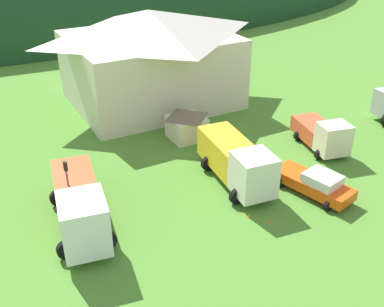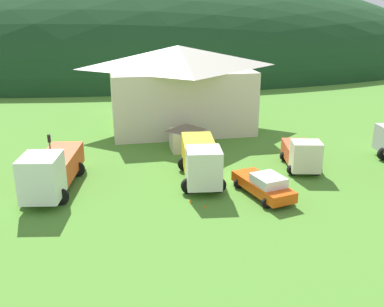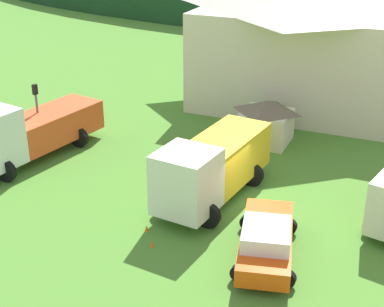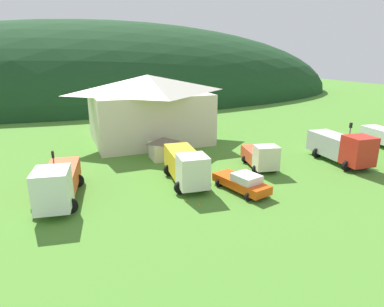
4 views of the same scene
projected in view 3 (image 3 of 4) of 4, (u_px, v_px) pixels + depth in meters
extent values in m
plane|color=#4C842D|center=(242.00, 205.00, 25.75)|extent=(200.00, 200.00, 0.00)
cube|color=beige|center=(315.00, 55.00, 37.99)|extent=(14.02, 11.71, 6.30)
cube|color=beige|center=(266.00, 127.00, 32.09)|extent=(2.65, 2.60, 1.81)
pyramid|color=#6B5B4C|center=(267.00, 106.00, 31.59)|extent=(2.86, 2.81, 0.63)
cube|color=#E04C23|center=(53.00, 125.00, 31.15)|extent=(3.27, 5.97, 1.61)
cylinder|color=black|center=(6.00, 171.00, 27.71)|extent=(1.10, 0.30, 1.10)
cylinder|color=black|center=(79.00, 137.00, 31.61)|extent=(1.10, 0.30, 1.10)
cylinder|color=black|center=(52.00, 130.00, 32.64)|extent=(1.10, 0.30, 1.10)
cube|color=silver|center=(187.00, 182.00, 23.75)|extent=(2.60, 2.64, 2.65)
cube|color=black|center=(185.00, 170.00, 23.42)|extent=(1.47, 2.04, 0.85)
cube|color=gold|center=(227.00, 156.00, 26.76)|extent=(2.89, 5.20, 2.12)
cylinder|color=black|center=(208.00, 215.00, 23.82)|extent=(1.10, 0.30, 1.10)
cylinder|color=black|center=(166.00, 203.00, 24.76)|extent=(1.10, 0.30, 1.10)
cylinder|color=black|center=(252.00, 175.00, 27.32)|extent=(1.10, 0.30, 1.10)
cylinder|color=black|center=(214.00, 166.00, 28.26)|extent=(1.10, 0.30, 1.10)
cylinder|color=black|center=(373.00, 226.00, 23.31)|extent=(0.80, 0.30, 0.80)
cube|color=#E64D0F|center=(266.00, 241.00, 21.82)|extent=(3.10, 5.56, 0.70)
cube|color=silver|center=(266.00, 234.00, 20.98)|extent=(2.20, 2.46, 0.62)
cylinder|color=black|center=(287.00, 278.00, 20.22)|extent=(0.68, 0.24, 0.68)
cylinder|color=black|center=(239.00, 273.00, 20.49)|extent=(0.68, 0.24, 0.68)
cylinder|color=black|center=(289.00, 226.00, 23.44)|extent=(0.68, 0.24, 0.68)
cylinder|color=black|center=(248.00, 223.00, 23.71)|extent=(0.68, 0.24, 0.68)
cylinder|color=#4C4C51|center=(39.00, 123.00, 30.80)|extent=(0.12, 0.12, 3.18)
cube|color=black|center=(35.00, 89.00, 30.04)|extent=(0.20, 0.24, 0.55)
sphere|color=red|center=(36.00, 89.00, 30.15)|extent=(0.14, 0.14, 0.14)
cone|color=orange|center=(152.00, 246.00, 22.69)|extent=(0.36, 0.36, 0.45)
cone|color=orange|center=(147.00, 231.00, 23.76)|extent=(0.36, 0.36, 0.51)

